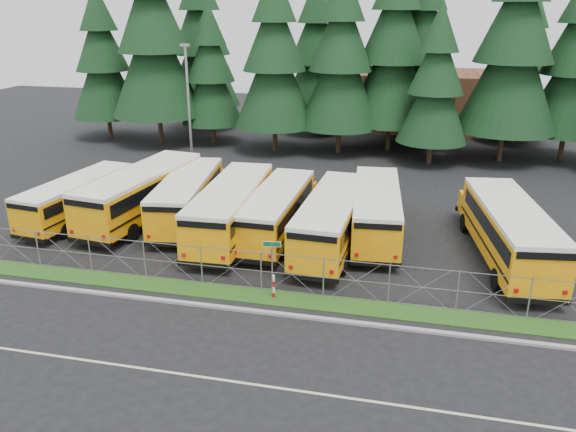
{
  "coord_description": "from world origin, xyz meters",
  "views": [
    {
      "loc": [
        5.49,
        -24.11,
        12.87
      ],
      "look_at": [
        -0.81,
        4.0,
        1.97
      ],
      "focal_mm": 35.0,
      "sensor_mm": 36.0,
      "label": 1
    }
  ],
  "objects_px": {
    "bus_0": "(82,199)",
    "bus_1": "(146,194)",
    "bus_east": "(507,232)",
    "street_sign": "(272,257)",
    "bus_4": "(278,212)",
    "light_standard": "(189,107)",
    "bus_5": "(333,221)",
    "striped_bollard": "(274,287)",
    "bus_6": "(376,212)",
    "bus_2": "(189,198)",
    "bus_3": "(233,210)"
  },
  "relations": [
    {
      "from": "bus_4",
      "to": "bus_0",
      "type": "bearing_deg",
      "value": -177.89
    },
    {
      "from": "bus_0",
      "to": "light_standard",
      "type": "distance_m",
      "value": 11.77
    },
    {
      "from": "bus_1",
      "to": "bus_2",
      "type": "relative_size",
      "value": 1.1
    },
    {
      "from": "bus_2",
      "to": "bus_6",
      "type": "bearing_deg",
      "value": -7.43
    },
    {
      "from": "street_sign",
      "to": "bus_1",
      "type": "bearing_deg",
      "value": 141.4
    },
    {
      "from": "bus_5",
      "to": "bus_6",
      "type": "relative_size",
      "value": 1.03
    },
    {
      "from": "bus_0",
      "to": "bus_4",
      "type": "distance_m",
      "value": 12.75
    },
    {
      "from": "bus_6",
      "to": "bus_east",
      "type": "bearing_deg",
      "value": -20.42
    },
    {
      "from": "bus_6",
      "to": "bus_east",
      "type": "distance_m",
      "value": 7.26
    },
    {
      "from": "bus_2",
      "to": "striped_bollard",
      "type": "distance_m",
      "value": 11.6
    },
    {
      "from": "bus_3",
      "to": "bus_4",
      "type": "relative_size",
      "value": 1.1
    },
    {
      "from": "bus_0",
      "to": "bus_6",
      "type": "distance_m",
      "value": 18.41
    },
    {
      "from": "bus_2",
      "to": "bus_5",
      "type": "bearing_deg",
      "value": -20.1
    },
    {
      "from": "bus_1",
      "to": "bus_6",
      "type": "bearing_deg",
      "value": 8.75
    },
    {
      "from": "bus_2",
      "to": "striped_bollard",
      "type": "height_order",
      "value": "bus_2"
    },
    {
      "from": "bus_6",
      "to": "bus_east",
      "type": "height_order",
      "value": "bus_east"
    },
    {
      "from": "bus_6",
      "to": "striped_bollard",
      "type": "xyz_separation_m",
      "value": [
        -4.01,
        -8.76,
        -0.88
      ]
    },
    {
      "from": "bus_4",
      "to": "striped_bollard",
      "type": "bearing_deg",
      "value": -76.5
    },
    {
      "from": "bus_3",
      "to": "bus_6",
      "type": "height_order",
      "value": "bus_3"
    },
    {
      "from": "bus_6",
      "to": "street_sign",
      "type": "xyz_separation_m",
      "value": [
        -4.11,
        -8.6,
        0.55
      ]
    },
    {
      "from": "bus_6",
      "to": "street_sign",
      "type": "height_order",
      "value": "bus_6"
    },
    {
      "from": "bus_3",
      "to": "bus_4",
      "type": "distance_m",
      "value": 2.65
    },
    {
      "from": "bus_2",
      "to": "bus_1",
      "type": "bearing_deg",
      "value": 178.23
    },
    {
      "from": "bus_0",
      "to": "street_sign",
      "type": "xyz_separation_m",
      "value": [
        14.24,
        -7.27,
        0.67
      ]
    },
    {
      "from": "bus_5",
      "to": "striped_bollard",
      "type": "bearing_deg",
      "value": -102.29
    },
    {
      "from": "bus_5",
      "to": "bus_east",
      "type": "xyz_separation_m",
      "value": [
        9.21,
        0.14,
        0.06
      ]
    },
    {
      "from": "bus_2",
      "to": "light_standard",
      "type": "bearing_deg",
      "value": 102.9
    },
    {
      "from": "bus_4",
      "to": "bus_east",
      "type": "distance_m",
      "value": 12.62
    },
    {
      "from": "bus_1",
      "to": "bus_0",
      "type": "bearing_deg",
      "value": -158.73
    },
    {
      "from": "bus_east",
      "to": "bus_6",
      "type": "bearing_deg",
      "value": 156.48
    },
    {
      "from": "bus_5",
      "to": "bus_east",
      "type": "distance_m",
      "value": 9.21
    },
    {
      "from": "bus_0",
      "to": "light_standard",
      "type": "xyz_separation_m",
      "value": [
        3.22,
        10.54,
        4.14
      ]
    },
    {
      "from": "bus_1",
      "to": "bus_6",
      "type": "height_order",
      "value": "bus_1"
    },
    {
      "from": "bus_4",
      "to": "striped_bollard",
      "type": "xyz_separation_m",
      "value": [
        1.6,
        -7.55,
        -0.84
      ]
    },
    {
      "from": "bus_5",
      "to": "striped_bollard",
      "type": "xyz_separation_m",
      "value": [
        -1.78,
        -6.63,
        -0.93
      ]
    },
    {
      "from": "bus_0",
      "to": "bus_4",
      "type": "height_order",
      "value": "bus_4"
    },
    {
      "from": "bus_6",
      "to": "light_standard",
      "type": "distance_m",
      "value": 18.17
    },
    {
      "from": "bus_4",
      "to": "light_standard",
      "type": "xyz_separation_m",
      "value": [
        -9.53,
        10.42,
        4.06
      ]
    },
    {
      "from": "street_sign",
      "to": "striped_bollard",
      "type": "relative_size",
      "value": 2.34
    },
    {
      "from": "bus_6",
      "to": "street_sign",
      "type": "distance_m",
      "value": 9.55
    },
    {
      "from": "street_sign",
      "to": "light_standard",
      "type": "distance_m",
      "value": 21.23
    },
    {
      "from": "bus_1",
      "to": "light_standard",
      "type": "height_order",
      "value": "light_standard"
    },
    {
      "from": "bus_0",
      "to": "bus_1",
      "type": "xyz_separation_m",
      "value": [
        3.91,
        0.97,
        0.26
      ]
    },
    {
      "from": "light_standard",
      "to": "bus_east",
      "type": "bearing_deg",
      "value": -26.84
    },
    {
      "from": "bus_east",
      "to": "street_sign",
      "type": "xyz_separation_m",
      "value": [
        -11.1,
        -6.62,
        0.44
      ]
    },
    {
      "from": "bus_6",
      "to": "striped_bollard",
      "type": "height_order",
      "value": "bus_6"
    },
    {
      "from": "bus_3",
      "to": "bus_5",
      "type": "xyz_separation_m",
      "value": [
        5.97,
        -0.38,
        -0.05
      ]
    },
    {
      "from": "striped_bollard",
      "to": "street_sign",
      "type": "bearing_deg",
      "value": 123.66
    },
    {
      "from": "bus_6",
      "to": "striped_bollard",
      "type": "distance_m",
      "value": 9.67
    },
    {
      "from": "bus_6",
      "to": "light_standard",
      "type": "relative_size",
      "value": 1.12
    }
  ]
}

